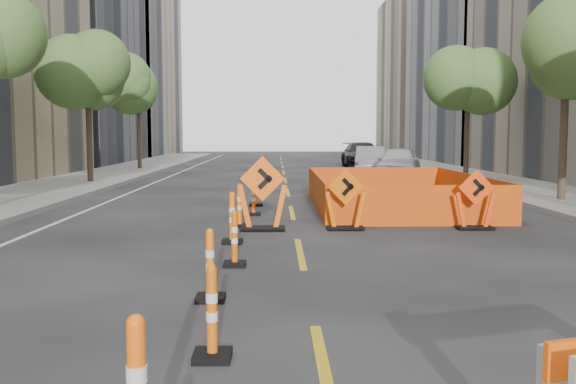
{
  "coord_description": "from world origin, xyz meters",
  "views": [
    {
      "loc": [
        -0.44,
        -7.58,
        2.19
      ],
      "look_at": [
        -0.22,
        4.25,
        1.1
      ],
      "focal_mm": 40.0,
      "sensor_mm": 36.0,
      "label": 1
    }
  ],
  "objects_px": {
    "chevron_sign_left": "(263,193)",
    "chevron_sign_center": "(345,199)",
    "parked_car_far": "(362,155)",
    "chevron_sign_right": "(475,199)",
    "parked_car_near": "(399,163)",
    "parked_car_mid": "(370,160)",
    "channelizer_3": "(210,265)",
    "channelizer_2": "(212,312)",
    "channelizer_4": "(235,238)",
    "channelizer_5": "(232,218)",
    "channelizer_7": "(254,198)",
    "channelizer_6": "(240,206)",
    "channelizer_8": "(256,189)"
  },
  "relations": [
    {
      "from": "chevron_sign_left",
      "to": "chevron_sign_center",
      "type": "xyz_separation_m",
      "value": [
        1.87,
        0.05,
        -0.13
      ]
    },
    {
      "from": "chevron_sign_center",
      "to": "parked_car_far",
      "type": "xyz_separation_m",
      "value": [
        3.92,
        26.49,
        0.1
      ]
    },
    {
      "from": "chevron_sign_right",
      "to": "parked_car_near",
      "type": "xyz_separation_m",
      "value": [
        1.28,
        15.76,
        0.1
      ]
    },
    {
      "from": "chevron_sign_left",
      "to": "parked_car_far",
      "type": "bearing_deg",
      "value": 82.33
    },
    {
      "from": "parked_car_mid",
      "to": "channelizer_3",
      "type": "bearing_deg",
      "value": -93.63
    },
    {
      "from": "channelizer_2",
      "to": "channelizer_3",
      "type": "relative_size",
      "value": 0.98
    },
    {
      "from": "channelizer_4",
      "to": "channelizer_5",
      "type": "distance_m",
      "value": 2.2
    },
    {
      "from": "channelizer_4",
      "to": "chevron_sign_left",
      "type": "distance_m",
      "value": 3.95
    },
    {
      "from": "channelizer_3",
      "to": "chevron_sign_center",
      "type": "height_order",
      "value": "chevron_sign_center"
    },
    {
      "from": "channelizer_3",
      "to": "channelizer_5",
      "type": "xyz_separation_m",
      "value": [
        -0.01,
        4.38,
        0.04
      ]
    },
    {
      "from": "channelizer_2",
      "to": "channelizer_3",
      "type": "bearing_deg",
      "value": 96.26
    },
    {
      "from": "chevron_sign_center",
      "to": "parked_car_far",
      "type": "distance_m",
      "value": 26.78
    },
    {
      "from": "channelizer_7",
      "to": "channelizer_6",
      "type": "bearing_deg",
      "value": -96.48
    },
    {
      "from": "channelizer_8",
      "to": "parked_car_mid",
      "type": "distance_m",
      "value": 17.13
    },
    {
      "from": "channelizer_6",
      "to": "parked_car_far",
      "type": "distance_m",
      "value": 26.84
    },
    {
      "from": "channelizer_8",
      "to": "parked_car_far",
      "type": "xyz_separation_m",
      "value": [
        6.09,
        21.7,
        0.3
      ]
    },
    {
      "from": "chevron_sign_left",
      "to": "channelizer_5",
      "type": "bearing_deg",
      "value": -103.55
    },
    {
      "from": "channelizer_8",
      "to": "chevron_sign_left",
      "type": "height_order",
      "value": "chevron_sign_left"
    },
    {
      "from": "chevron_sign_center",
      "to": "parked_car_far",
      "type": "bearing_deg",
      "value": 66.71
    },
    {
      "from": "channelizer_7",
      "to": "channelizer_2",
      "type": "bearing_deg",
      "value": -90.13
    },
    {
      "from": "channelizer_5",
      "to": "channelizer_6",
      "type": "bearing_deg",
      "value": 89.4
    },
    {
      "from": "channelizer_2",
      "to": "channelizer_8",
      "type": "distance_m",
      "value": 13.14
    },
    {
      "from": "channelizer_7",
      "to": "chevron_sign_left",
      "type": "height_order",
      "value": "chevron_sign_left"
    },
    {
      "from": "channelizer_5",
      "to": "chevron_sign_center",
      "type": "bearing_deg",
      "value": 36.09
    },
    {
      "from": "channelizer_3",
      "to": "parked_car_mid",
      "type": "height_order",
      "value": "parked_car_mid"
    },
    {
      "from": "channelizer_4",
      "to": "chevron_sign_center",
      "type": "xyz_separation_m",
      "value": [
        2.26,
        3.97,
        0.24
      ]
    },
    {
      "from": "channelizer_3",
      "to": "channelizer_5",
      "type": "relative_size",
      "value": 0.93
    },
    {
      "from": "channelizer_5",
      "to": "parked_car_near",
      "type": "xyz_separation_m",
      "value": [
        6.69,
        17.54,
        0.27
      ]
    },
    {
      "from": "channelizer_4",
      "to": "chevron_sign_right",
      "type": "relative_size",
      "value": 0.68
    },
    {
      "from": "channelizer_5",
      "to": "chevron_sign_right",
      "type": "height_order",
      "value": "chevron_sign_right"
    },
    {
      "from": "parked_car_near",
      "to": "channelizer_7",
      "type": "bearing_deg",
      "value": -100.01
    },
    {
      "from": "channelizer_5",
      "to": "channelizer_6",
      "type": "height_order",
      "value": "channelizer_5"
    },
    {
      "from": "channelizer_4",
      "to": "channelizer_6",
      "type": "height_order",
      "value": "channelizer_6"
    },
    {
      "from": "channelizer_2",
      "to": "chevron_sign_left",
      "type": "height_order",
      "value": "chevron_sign_left"
    },
    {
      "from": "channelizer_8",
      "to": "chevron_sign_left",
      "type": "bearing_deg",
      "value": -86.54
    },
    {
      "from": "parked_car_near",
      "to": "channelizer_6",
      "type": "bearing_deg",
      "value": -97.49
    },
    {
      "from": "channelizer_6",
      "to": "parked_car_near",
      "type": "distance_m",
      "value": 16.74
    },
    {
      "from": "channelizer_5",
      "to": "channelizer_6",
      "type": "relative_size",
      "value": 1.01
    },
    {
      "from": "channelizer_2",
      "to": "channelizer_5",
      "type": "xyz_separation_m",
      "value": [
        -0.25,
        6.57,
        0.05
      ]
    },
    {
      "from": "channelizer_4",
      "to": "channelizer_3",
      "type": "bearing_deg",
      "value": -94.67
    },
    {
      "from": "channelizer_3",
      "to": "parked_car_mid",
      "type": "xyz_separation_m",
      "value": [
        6.08,
        27.05,
        0.25
      ]
    },
    {
      "from": "channelizer_7",
      "to": "channelizer_8",
      "type": "relative_size",
      "value": 0.94
    },
    {
      "from": "chevron_sign_right",
      "to": "parked_car_far",
      "type": "bearing_deg",
      "value": 84.28
    },
    {
      "from": "channelizer_6",
      "to": "channelizer_7",
      "type": "xyz_separation_m",
      "value": [
        0.25,
        2.19,
        -0.04
      ]
    },
    {
      "from": "channelizer_6",
      "to": "channelizer_7",
      "type": "distance_m",
      "value": 2.2
    },
    {
      "from": "chevron_sign_center",
      "to": "channelizer_2",
      "type": "bearing_deg",
      "value": -119.59
    },
    {
      "from": "channelizer_8",
      "to": "parked_car_mid",
      "type": "xyz_separation_m",
      "value": [
        5.82,
        16.11,
        0.23
      ]
    },
    {
      "from": "chevron_sign_center",
      "to": "parked_car_near",
      "type": "relative_size",
      "value": 0.3
    },
    {
      "from": "channelizer_5",
      "to": "channelizer_8",
      "type": "xyz_separation_m",
      "value": [
        0.27,
        6.57,
        -0.02
      ]
    },
    {
      "from": "channelizer_3",
      "to": "channelizer_7",
      "type": "xyz_separation_m",
      "value": [
        0.26,
        8.76,
        -0.01
      ]
    }
  ]
}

